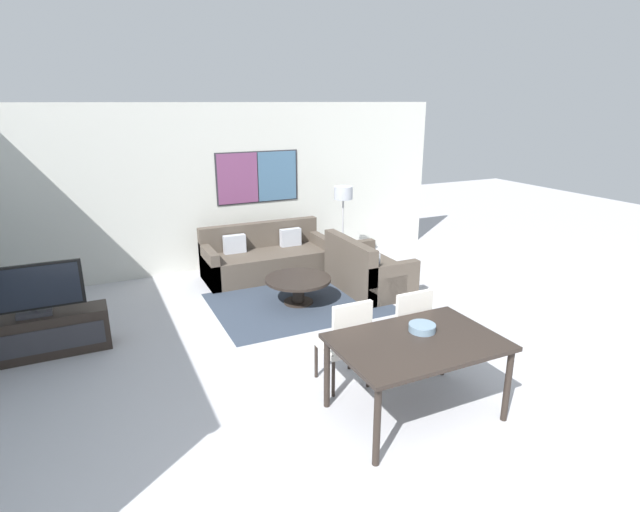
{
  "coord_description": "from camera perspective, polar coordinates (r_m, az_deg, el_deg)",
  "views": [
    {
      "loc": [
        -2.22,
        -2.27,
        2.82
      ],
      "look_at": [
        0.36,
        3.14,
        0.95
      ],
      "focal_mm": 28.0,
      "sensor_mm": 36.0,
      "label": 1
    }
  ],
  "objects": [
    {
      "name": "ground_plane",
      "position": [
        4.25,
        15.51,
        -25.02
      ],
      "size": [
        24.0,
        24.0,
        0.0
      ],
      "primitive_type": "plane",
      "color": "#B2B2B7"
    },
    {
      "name": "wall_back",
      "position": [
        8.76,
        -10.39,
        7.73
      ],
      "size": [
        8.08,
        0.09,
        2.8
      ],
      "color": "silver",
      "rests_on": "ground_plane"
    },
    {
      "name": "area_rug",
      "position": [
        7.31,
        -2.48,
        -5.35
      ],
      "size": [
        2.42,
        1.9,
        0.01
      ],
      "color": "#333D4C",
      "rests_on": "ground_plane"
    },
    {
      "name": "tv_console",
      "position": [
        6.62,
        -29.47,
        -7.92
      ],
      "size": [
        1.51,
        0.39,
        0.5
      ],
      "color": "black",
      "rests_on": "ground_plane"
    },
    {
      "name": "television",
      "position": [
        6.43,
        -30.19,
        -3.46
      ],
      "size": [
        1.09,
        0.2,
        0.6
      ],
      "color": "#2D2D33",
      "rests_on": "tv_console"
    },
    {
      "name": "sofa_main",
      "position": [
        8.45,
        -6.24,
        -0.29
      ],
      "size": [
        2.08,
        0.88,
        0.84
      ],
      "color": "#51473D",
      "rests_on": "ground_plane"
    },
    {
      "name": "sofa_side",
      "position": [
        7.74,
        5.17,
        -1.93
      ],
      "size": [
        0.88,
        1.39,
        0.84
      ],
      "rotation": [
        0.0,
        0.0,
        1.57
      ],
      "color": "#51473D",
      "rests_on": "ground_plane"
    },
    {
      "name": "coffee_table",
      "position": [
        7.21,
        -2.51,
        -3.24
      ],
      "size": [
        0.95,
        0.95,
        0.39
      ],
      "color": "black",
      "rests_on": "ground_plane"
    },
    {
      "name": "dining_table",
      "position": [
        4.67,
        11.05,
        -10.25
      ],
      "size": [
        1.5,
        1.02,
        0.76
      ],
      "color": "black",
      "rests_on": "ground_plane"
    },
    {
      "name": "dining_chair_left",
      "position": [
        5.08,
        3.01,
        -9.51
      ],
      "size": [
        0.46,
        0.46,
        0.96
      ],
      "color": "beige",
      "rests_on": "ground_plane"
    },
    {
      "name": "dining_chair_centre",
      "position": [
        5.42,
        9.82,
        -7.98
      ],
      "size": [
        0.46,
        0.46,
        0.96
      ],
      "color": "beige",
      "rests_on": "ground_plane"
    },
    {
      "name": "fruit_bowl",
      "position": [
        4.8,
        11.59,
        -7.97
      ],
      "size": [
        0.25,
        0.25,
        0.07
      ],
      "color": "slate",
      "rests_on": "dining_table"
    },
    {
      "name": "floor_lamp",
      "position": [
        8.67,
        2.67,
        6.44
      ],
      "size": [
        0.32,
        0.32,
        1.42
      ],
      "color": "#2D2D33",
      "rests_on": "ground_plane"
    }
  ]
}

